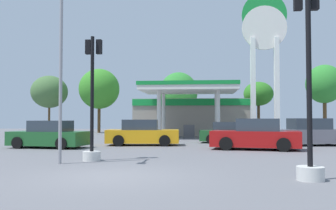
{
  "coord_description": "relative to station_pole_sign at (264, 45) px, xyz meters",
  "views": [
    {
      "loc": [
        2.62,
        -10.27,
        1.66
      ],
      "look_at": [
        -0.01,
        16.74,
        2.64
      ],
      "focal_mm": 38.84,
      "sensor_mm": 36.0,
      "label": 1
    }
  ],
  "objects": [
    {
      "name": "car_3",
      "position": [
        -3.7,
        -7.87,
        -7.5
      ],
      "size": [
        4.03,
        2.03,
        1.4
      ],
      "color": "black",
      "rests_on": "ground"
    },
    {
      "name": "corner_streetlamp",
      "position": [
        -10.61,
        -19.97,
        -4.08
      ],
      "size": [
        0.24,
        1.48,
        6.72
      ],
      "color": "gray",
      "rests_on": "ground"
    },
    {
      "name": "traffic_signal_1",
      "position": [
        -9.75,
        -18.67,
        -6.41
      ],
      "size": [
        0.69,
        0.7,
        4.87
      ],
      "color": "silver",
      "rests_on": "ground"
    },
    {
      "name": "car_4",
      "position": [
        1.12,
        -9.69,
        -7.39
      ],
      "size": [
        4.81,
        2.56,
        1.65
      ],
      "color": "black",
      "rests_on": "ground"
    },
    {
      "name": "tree_1",
      "position": [
        -17.19,
        7.68,
        -3.16
      ],
      "size": [
        4.58,
        4.58,
        7.27
      ],
      "color": "brown",
      "rests_on": "ground"
    },
    {
      "name": "tree_3",
      "position": [
        0.43,
        6.67,
        -3.92
      ],
      "size": [
        3.11,
        3.11,
        5.52
      ],
      "color": "brown",
      "rests_on": "ground"
    },
    {
      "name": "car_0",
      "position": [
        -9.13,
        -10.53,
        -7.43
      ],
      "size": [
        4.53,
        2.3,
        1.57
      ],
      "color": "black",
      "rests_on": "ground"
    },
    {
      "name": "ground_plane",
      "position": [
        -8.04,
        -22.27,
        -8.14
      ],
      "size": [
        90.0,
        90.0,
        0.0
      ],
      "primitive_type": "plane",
      "color": "slate",
      "rests_on": "ground"
    },
    {
      "name": "tree_2",
      "position": [
        -8.24,
        9.15,
        -3.5
      ],
      "size": [
        4.38,
        4.38,
        6.95
      ],
      "color": "brown",
      "rests_on": "ground"
    },
    {
      "name": "station_pole_sign",
      "position": [
        0.0,
        0.0,
        0.0
      ],
      "size": [
        3.92,
        0.56,
        12.8
      ],
      "color": "white",
      "rests_on": "ground"
    },
    {
      "name": "gas_station",
      "position": [
        -6.59,
        3.43,
        -6.14
      ],
      "size": [
        10.84,
        12.92,
        4.5
      ],
      "color": "gray",
      "rests_on": "ground"
    },
    {
      "name": "tree_0",
      "position": [
        -23.14,
        7.84,
        -3.43
      ],
      "size": [
        4.16,
        4.16,
        6.58
      ],
      "color": "brown",
      "rests_on": "ground"
    },
    {
      "name": "traffic_signal_0",
      "position": [
        -2.59,
        -22.49,
        -6.33
      ],
      "size": [
        0.72,
        0.72,
        5.29
      ],
      "color": "silver",
      "rests_on": "ground"
    },
    {
      "name": "tree_4",
      "position": [
        7.32,
        7.04,
        -2.9
      ],
      "size": [
        3.81,
        3.81,
        7.3
      ],
      "color": "brown",
      "rests_on": "ground"
    },
    {
      "name": "car_2",
      "position": [
        -14.03,
        -12.97,
        -7.45
      ],
      "size": [
        4.45,
        2.37,
        1.52
      ],
      "color": "black",
      "rests_on": "ground"
    },
    {
      "name": "car_1",
      "position": [
        -2.67,
        -12.97,
        -7.4
      ],
      "size": [
        4.84,
        2.72,
        1.64
      ],
      "color": "black",
      "rests_on": "ground"
    }
  ]
}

